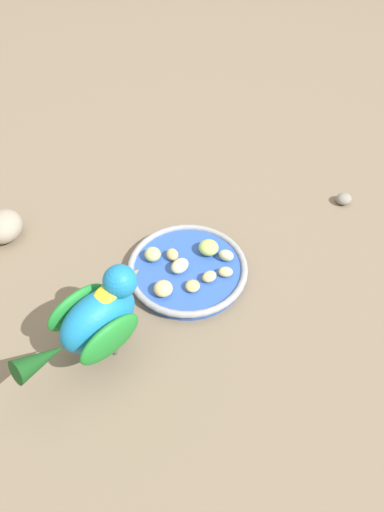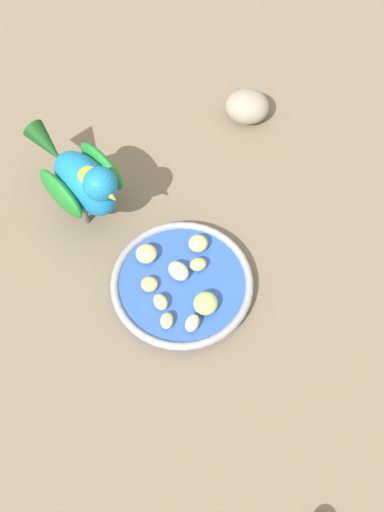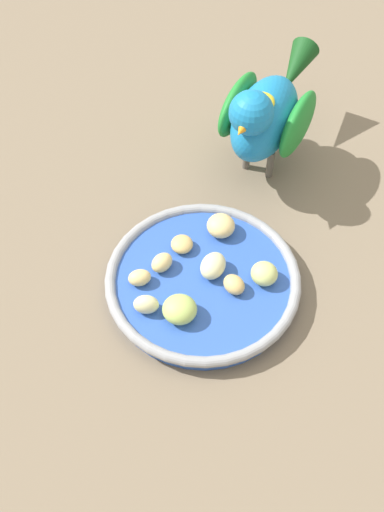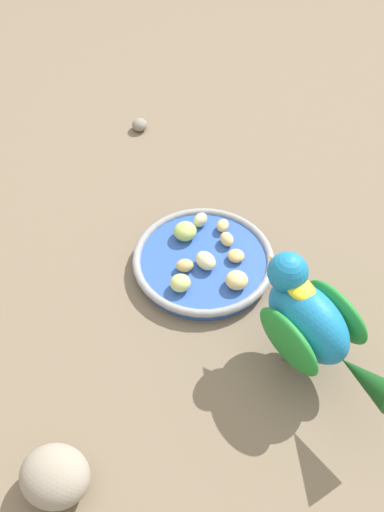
% 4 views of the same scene
% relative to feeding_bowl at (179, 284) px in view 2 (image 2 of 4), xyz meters
% --- Properties ---
extents(ground_plane, '(4.00, 4.00, 0.00)m').
position_rel_feeding_bowl_xyz_m(ground_plane, '(-0.00, -0.01, -0.01)').
color(ground_plane, '#756651').
extents(feeding_bowl, '(0.21, 0.21, 0.02)m').
position_rel_feeding_bowl_xyz_m(feeding_bowl, '(0.00, 0.00, 0.00)').
color(feeding_bowl, '#2D56B7').
rests_on(feeding_bowl, ground_plane).
extents(apple_piece_0, '(0.04, 0.04, 0.02)m').
position_rel_feeding_bowl_xyz_m(apple_piece_0, '(0.00, -0.01, 0.02)').
color(apple_piece_0, beige).
rests_on(apple_piece_0, feeding_bowl).
extents(apple_piece_1, '(0.03, 0.03, 0.01)m').
position_rel_feeding_bowl_xyz_m(apple_piece_1, '(0.04, 0.01, 0.01)').
color(apple_piece_1, tan).
rests_on(apple_piece_1, feeding_bowl).
extents(apple_piece_2, '(0.04, 0.04, 0.02)m').
position_rel_feeding_bowl_xyz_m(apple_piece_2, '(-0.02, -0.06, 0.02)').
color(apple_piece_2, '#C6D17A').
rests_on(apple_piece_2, feeding_bowl).
extents(apple_piece_3, '(0.04, 0.04, 0.02)m').
position_rel_feeding_bowl_xyz_m(apple_piece_3, '(-0.04, 0.03, 0.02)').
color(apple_piece_3, '#B2CC66').
rests_on(apple_piece_3, feeding_bowl).
extents(apple_piece_4, '(0.03, 0.03, 0.02)m').
position_rel_feeding_bowl_xyz_m(apple_piece_4, '(-0.03, 0.07, 0.02)').
color(apple_piece_4, beige).
rests_on(apple_piece_4, feeding_bowl).
extents(apple_piece_5, '(0.04, 0.04, 0.02)m').
position_rel_feeding_bowl_xyz_m(apple_piece_5, '(0.05, -0.03, 0.02)').
color(apple_piece_5, '#E5C67F').
rests_on(apple_piece_5, feeding_bowl).
extents(apple_piece_6, '(0.03, 0.03, 0.02)m').
position_rel_feeding_bowl_xyz_m(apple_piece_6, '(0.02, 0.04, 0.01)').
color(apple_piece_6, '#E5C67F').
rests_on(apple_piece_6, feeding_bowl).
extents(apple_piece_7, '(0.02, 0.02, 0.02)m').
position_rel_feeding_bowl_xyz_m(apple_piece_7, '(0.01, 0.07, 0.01)').
color(apple_piece_7, '#E5C67F').
rests_on(apple_piece_7, feeding_bowl).
extents(apple_piece_8, '(0.03, 0.03, 0.02)m').
position_rel_feeding_bowl_xyz_m(apple_piece_8, '(-0.02, -0.03, 0.01)').
color(apple_piece_8, tan).
rests_on(apple_piece_8, feeding_bowl).
extents(parrot, '(0.19, 0.16, 0.15)m').
position_rel_feeding_bowl_xyz_m(parrot, '(0.16, -0.11, 0.07)').
color(parrot, '#59544C').
rests_on(parrot, ground_plane).
extents(rock_large, '(0.08, 0.07, 0.05)m').
position_rel_feeding_bowl_xyz_m(rock_large, '(-0.06, -0.35, 0.01)').
color(rock_large, gray).
rests_on(rock_large, ground_plane).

